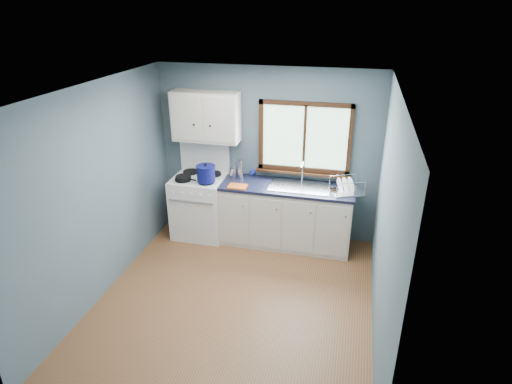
% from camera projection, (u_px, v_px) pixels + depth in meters
% --- Properties ---
extents(floor, '(3.20, 3.60, 0.02)m').
position_uv_depth(floor, '(234.00, 302.00, 5.11)').
color(floor, brown).
rests_on(floor, ground).
extents(ceiling, '(3.20, 3.60, 0.02)m').
position_uv_depth(ceiling, '(229.00, 90.00, 4.08)').
color(ceiling, white).
rests_on(ceiling, wall_back).
extents(wall_back, '(3.20, 0.02, 2.50)m').
position_uv_depth(wall_back, '(267.00, 154.00, 6.20)').
color(wall_back, '#4E6168').
rests_on(wall_back, ground).
extents(wall_front, '(3.20, 0.02, 2.50)m').
position_uv_depth(wall_front, '(158.00, 319.00, 2.99)').
color(wall_front, '#4E6168').
rests_on(wall_front, ground).
extents(wall_left, '(0.02, 3.60, 2.50)m').
position_uv_depth(wall_left, '(98.00, 193.00, 4.94)').
color(wall_left, '#4E6168').
rests_on(wall_left, ground).
extents(wall_right, '(0.02, 3.60, 2.50)m').
position_uv_depth(wall_right, '(387.00, 225.00, 4.25)').
color(wall_right, '#4E6168').
rests_on(wall_right, ground).
extents(gas_range, '(0.76, 0.69, 1.36)m').
position_uv_depth(gas_range, '(200.00, 204.00, 6.42)').
color(gas_range, white).
rests_on(gas_range, floor).
extents(base_cabinets, '(1.85, 0.60, 0.88)m').
position_uv_depth(base_cabinets, '(286.00, 218.00, 6.19)').
color(base_cabinets, beige).
rests_on(base_cabinets, floor).
extents(countertop, '(1.89, 0.64, 0.04)m').
position_uv_depth(countertop, '(287.00, 187.00, 5.99)').
color(countertop, black).
rests_on(countertop, base_cabinets).
extents(sink, '(0.84, 0.46, 0.44)m').
position_uv_depth(sink, '(300.00, 191.00, 5.96)').
color(sink, silver).
rests_on(sink, countertop).
extents(window, '(1.36, 0.10, 1.03)m').
position_uv_depth(window, '(304.00, 143.00, 5.96)').
color(window, '#9EC6A8').
rests_on(window, wall_back).
extents(upper_cabinets, '(0.95, 0.35, 0.70)m').
position_uv_depth(upper_cabinets, '(206.00, 117.00, 6.00)').
color(upper_cabinets, beige).
rests_on(upper_cabinets, wall_back).
extents(skillet, '(0.36, 0.28, 0.04)m').
position_uv_depth(skillet, '(183.00, 178.00, 6.09)').
color(skillet, black).
rests_on(skillet, gas_range).
extents(stockpot, '(0.28, 0.28, 0.26)m').
position_uv_depth(stockpot, '(206.00, 173.00, 5.99)').
color(stockpot, '#0C1053').
rests_on(stockpot, gas_range).
extents(utensil_crock, '(0.12, 0.12, 0.36)m').
position_uv_depth(utensil_crock, '(234.00, 172.00, 6.25)').
color(utensil_crock, silver).
rests_on(utensil_crock, countertop).
extents(thermos, '(0.08, 0.08, 0.29)m').
position_uv_depth(thermos, '(241.00, 169.00, 6.15)').
color(thermos, silver).
rests_on(thermos, countertop).
extents(soap_bottle, '(0.12, 0.12, 0.23)m').
position_uv_depth(soap_bottle, '(251.00, 168.00, 6.28)').
color(soap_bottle, '#242FA6').
rests_on(soap_bottle, countertop).
extents(dish_towel, '(0.26, 0.19, 0.02)m').
position_uv_depth(dish_towel, '(237.00, 186.00, 5.94)').
color(dish_towel, orange).
rests_on(dish_towel, countertop).
extents(dish_rack, '(0.50, 0.45, 0.21)m').
position_uv_depth(dish_rack, '(346.00, 189.00, 5.75)').
color(dish_rack, silver).
rests_on(dish_rack, countertop).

